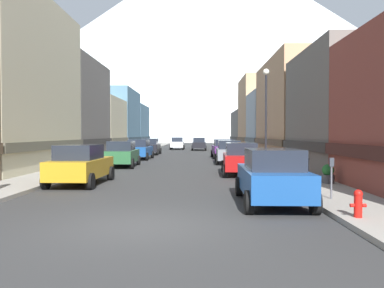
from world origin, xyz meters
The scene contains 29 objects.
ground_plane centered at (0.00, 0.00, 0.00)m, with size 400.00×400.00×0.00m, color #303030.
sidewalk_left centered at (-6.25, 35.00, 0.07)m, with size 2.50×100.00×0.15m, color gray.
sidewalk_right centered at (6.25, 35.00, 0.07)m, with size 2.50×100.00×0.15m, color gray.
storefront_left_2 centered at (-11.80, 25.14, 4.24)m, with size 8.90×9.90×8.79m.
storefront_left_3 centered at (-11.91, 34.92, 3.06)m, with size 9.11×9.19×6.36m.
storefront_left_4 centered at (-11.06, 45.40, 4.08)m, with size 7.42×11.10×8.47m.
storefront_left_5 centered at (-10.94, 56.66, 3.44)m, with size 7.18×11.05×7.16m.
storefront_right_1 centered at (11.26, 13.15, 3.41)m, with size 7.83×8.82×7.09m.
storefront_right_2 centered at (11.73, 24.60, 4.18)m, with size 8.76×13.03×8.66m.
storefront_right_3 centered at (11.80, 35.52, 3.40)m, with size 8.90×8.10×7.07m.
storefront_right_4 centered at (10.84, 44.56, 4.84)m, with size 6.97×9.62×10.01m.
storefront_right_5 centered at (12.18, 55.76, 2.94)m, with size 9.66×12.44×6.11m.
car_left_0 centered at (-3.80, 7.77, 0.90)m, with size 2.16×4.44×1.78m.
car_left_1 centered at (-3.80, 17.16, 0.90)m, with size 2.15×4.44×1.78m.
car_left_2 centered at (-3.80, 25.18, 0.90)m, with size 2.18×4.45×1.78m.
car_left_3 centered at (-3.80, 33.34, 0.90)m, with size 2.06×4.40×1.78m.
car_right_0 centered at (3.80, 3.00, 0.90)m, with size 2.14×4.44×1.78m.
car_right_1 centered at (3.80, 12.08, 0.90)m, with size 2.23×4.47×1.78m.
car_right_2 centered at (3.80, 20.29, 0.90)m, with size 2.14×4.43×1.78m.
car_right_3 centered at (3.80, 27.03, 0.90)m, with size 2.18×4.45×1.78m.
car_driving_0 centered at (-1.60, 48.23, 0.90)m, with size 2.06×4.40×1.78m.
car_driving_1 centered at (1.60, 45.09, 0.90)m, with size 2.06×4.40×1.78m.
fire_hydrant_near centered at (5.45, 0.37, 0.53)m, with size 0.40×0.22×0.70m.
parking_meter_near centered at (5.75, 3.21, 1.01)m, with size 0.14×0.10×1.33m.
trash_bin_right centered at (6.35, 8.87, 0.64)m, with size 0.59×0.59×0.98m.
potted_plant_0 centered at (7.00, 7.26, 0.54)m, with size 0.53×0.53×0.81m.
potted_plant_1 centered at (7.00, 16.88, 0.55)m, with size 0.50×0.50×0.76m.
streetlamp_right centered at (5.35, 13.04, 3.99)m, with size 0.36×0.36×5.86m.
mountain_backdrop centered at (12.82, 260.00, 68.08)m, with size 336.79×336.79×136.15m, color silver.
Camera 1 is at (1.41, -9.40, 2.24)m, focal length 36.33 mm.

